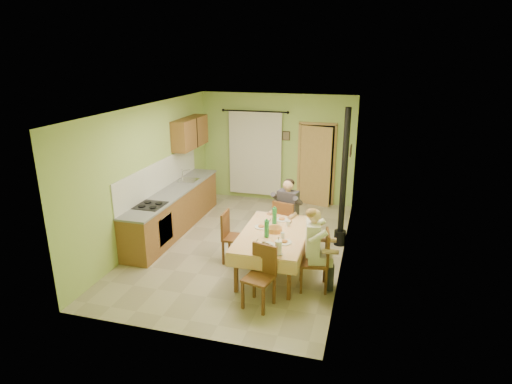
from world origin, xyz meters
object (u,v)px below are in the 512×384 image
(man_far, at_px, (287,206))
(chair_near, at_px, (259,289))
(dining_table, at_px, (274,252))
(chair_far, at_px, (286,233))
(stove_flue, at_px, (343,197))
(man_right, at_px, (315,240))
(chair_left, at_px, (235,247))
(chair_right, at_px, (314,272))

(man_far, bearing_deg, chair_near, -75.46)
(dining_table, distance_m, man_far, 1.21)
(chair_near, bearing_deg, chair_far, -75.42)
(dining_table, distance_m, stove_flue, 1.93)
(chair_far, relative_size, man_right, 0.73)
(chair_left, bearing_deg, man_right, 69.67)
(man_far, distance_m, man_right, 1.64)
(chair_right, bearing_deg, stove_flue, -18.60)
(man_right, bearing_deg, chair_far, 17.30)
(dining_table, height_order, chair_far, chair_far)
(chair_far, distance_m, man_right, 1.74)
(dining_table, bearing_deg, chair_left, 165.40)
(man_far, height_order, stove_flue, stove_flue)
(chair_left, bearing_deg, chair_near, 31.81)
(dining_table, xyz_separation_m, chair_left, (-0.80, 0.20, -0.09))
(stove_flue, bearing_deg, chair_right, -98.30)
(chair_far, distance_m, stove_flue, 1.33)
(man_right, bearing_deg, chair_near, 125.74)
(chair_far, relative_size, stove_flue, 0.36)
(man_far, bearing_deg, chair_far, -90.00)
(chair_far, distance_m, chair_near, 2.21)
(chair_far, bearing_deg, stove_flue, 35.04)
(chair_far, relative_size, chair_near, 1.03)
(chair_left, bearing_deg, chair_far, 136.87)
(stove_flue, bearing_deg, man_far, -159.59)
(chair_near, distance_m, man_far, 2.30)
(dining_table, xyz_separation_m, chair_near, (0.03, -1.12, -0.09))
(dining_table, height_order, chair_near, chair_near)
(chair_near, distance_m, chair_left, 1.57)
(chair_right, distance_m, stove_flue, 2.00)
(chair_near, xyz_separation_m, chair_left, (-0.84, 1.33, 0.00))
(chair_right, xyz_separation_m, man_far, (-0.77, 1.46, 0.59))
(dining_table, bearing_deg, stove_flue, 54.40)
(chair_near, distance_m, man_right, 1.21)
(chair_far, relative_size, man_far, 0.73)
(dining_table, height_order, chair_left, chair_left)
(stove_flue, bearing_deg, chair_far, -158.95)
(chair_far, relative_size, chair_left, 1.03)
(chair_left, bearing_deg, chair_right, 69.94)
(stove_flue, bearing_deg, man_right, -98.76)
(chair_right, bearing_deg, chair_left, 60.09)
(stove_flue, bearing_deg, chair_near, -111.30)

